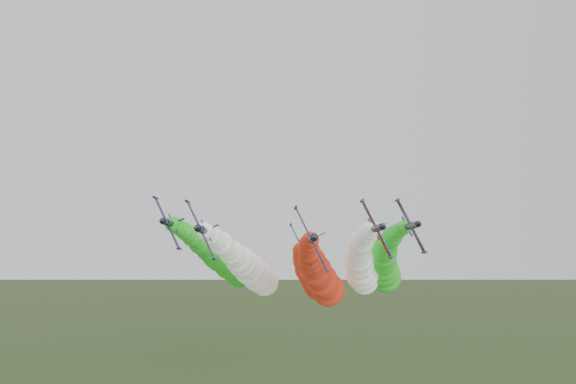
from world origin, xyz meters
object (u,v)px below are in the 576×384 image
Objects in this scene: jet_outer_left at (222,260)px; jet_trail at (313,277)px; jet_outer_right at (385,265)px; jet_inner_right at (361,267)px; jet_inner_left at (249,268)px; jet_lead at (320,277)px.

jet_outer_left is 22.50m from jet_trail.
jet_outer_left reaches higher than jet_outer_right.
jet_inner_right is at bearing -15.94° from jet_outer_left.
jet_trail is at bearing 47.39° from jet_inner_left.
jet_outer_right is at bearing 13.74° from jet_inner_left.
jet_outer_right is at bearing -1.98° from jet_outer_left.
jet_outer_right is (36.94, -1.28, -0.97)m from jet_outer_left.
jet_lead is 26.32m from jet_outer_left.
jet_lead reaches higher than jet_trail.
jet_inner_left is 21.40m from jet_trail.
jet_outer_right is (6.42, 7.44, 0.39)m from jet_inner_right.
jet_trail is (21.03, 6.96, -3.97)m from jet_outer_left.
jet_inner_right is 31.77m from jet_outer_left.
jet_inner_right is 1.00× the size of jet_outer_left.
jet_inner_right is at bearing -58.80° from jet_trail.
jet_lead is 1.01× the size of jet_inner_right.
jet_inner_right is at bearing -0.05° from jet_inner_left.
jet_outer_right is 1.01× the size of jet_trail.
jet_inner_left is 1.00× the size of jet_inner_right.
jet_inner_left is at bearing -132.61° from jet_trail.
jet_lead is at bearing -89.25° from jet_trail.
jet_outer_left reaches higher than jet_lead.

